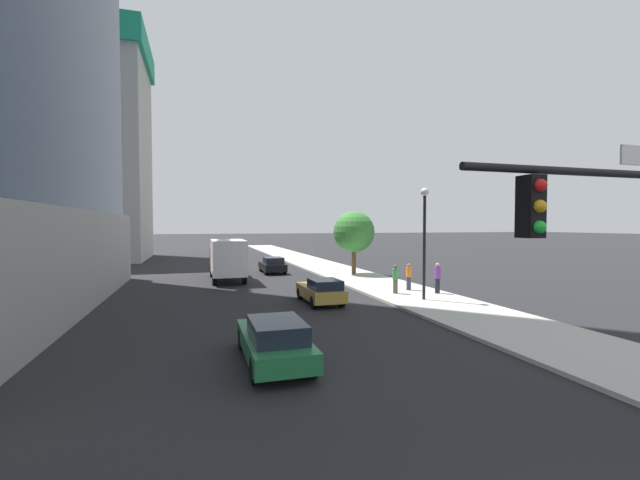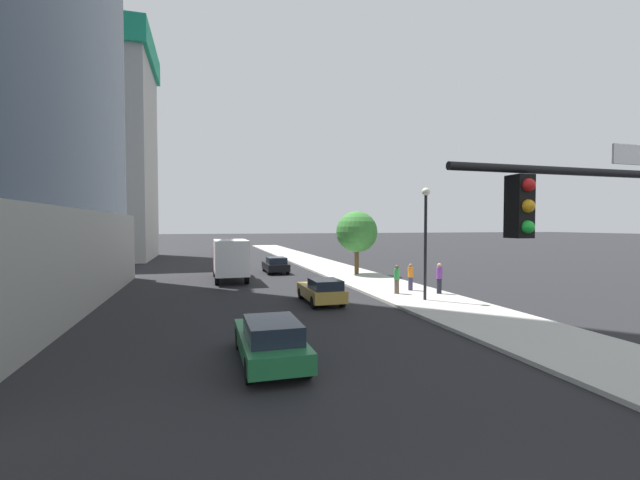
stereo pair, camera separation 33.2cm
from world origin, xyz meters
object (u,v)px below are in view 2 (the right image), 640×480
object	(u,v)px
car_green	(270,340)
pedestrian_green_shirt	(397,279)
street_lamp	(426,227)
pedestrian_orange_shirt	(411,277)
pedestrian_purple_shirt	(439,278)
street_tree	(357,232)
traffic_light_pole	(633,235)
car_black	(276,265)
construction_building	(84,137)
car_gold	(322,291)
box_truck	(230,258)

from	to	relation	value
car_green	pedestrian_green_shirt	world-z (taller)	pedestrian_green_shirt
street_lamp	pedestrian_orange_shirt	bearing A→B (deg)	75.15
pedestrian_purple_shirt	pedestrian_green_shirt	bearing A→B (deg)	164.02
pedestrian_orange_shirt	pedestrian_purple_shirt	distance (m)	1.89
street_lamp	pedestrian_green_shirt	distance (m)	3.85
car_green	street_lamp	bearing A→B (deg)	37.71
street_lamp	pedestrian_purple_shirt	bearing A→B (deg)	40.20
pedestrian_orange_shirt	pedestrian_purple_shirt	bearing A→B (deg)	-57.20
street_tree	pedestrian_purple_shirt	bearing A→B (deg)	-83.43
traffic_light_pole	car_black	size ratio (longest dim) A/B	1.47
car_black	street_lamp	bearing A→B (deg)	-70.95
traffic_light_pole	pedestrian_purple_shirt	world-z (taller)	traffic_light_pole
construction_building	pedestrian_orange_shirt	xyz separation A→B (m)	(25.83, -32.04, -13.69)
car_gold	pedestrian_green_shirt	bearing A→B (deg)	10.97
car_black	box_truck	world-z (taller)	box_truck
street_lamp	car_gold	world-z (taller)	street_lamp
pedestrian_orange_shirt	car_green	bearing A→B (deg)	-134.60
pedestrian_purple_shirt	car_gold	bearing A→B (deg)	-177.96
pedestrian_green_shirt	pedestrian_orange_shirt	bearing A→B (deg)	32.92
box_truck	pedestrian_orange_shirt	distance (m)	13.57
pedestrian_purple_shirt	car_black	bearing A→B (deg)	117.23
car_gold	pedestrian_orange_shirt	size ratio (longest dim) A/B	2.49
car_black	car_gold	xyz separation A→B (m)	(-0.00, -14.44, -0.03)
traffic_light_pole	car_green	xyz separation A→B (m)	(-5.69, 6.52, -3.28)
street_tree	car_gold	xyz separation A→B (m)	(-6.10, -10.65, -2.94)
car_black	car_green	distance (m)	23.52
car_gold	pedestrian_green_shirt	world-z (taller)	pedestrian_green_shirt
construction_building	pedestrian_purple_shirt	bearing A→B (deg)	-51.39
construction_building	street_tree	world-z (taller)	construction_building
pedestrian_orange_shirt	pedestrian_green_shirt	size ratio (longest dim) A/B	0.98
construction_building	street_tree	size ratio (longest dim) A/B	6.60
pedestrian_green_shirt	street_lamp	bearing A→B (deg)	-76.37
traffic_light_pole	pedestrian_orange_shirt	world-z (taller)	traffic_light_pole
street_tree	car_green	bearing A→B (deg)	-117.86
street_tree	car_gold	world-z (taller)	street_tree
street_lamp	car_green	world-z (taller)	street_lamp
construction_building	street_tree	bearing A→B (deg)	-42.16
street_lamp	car_green	xyz separation A→B (m)	(-9.57, -7.40, -3.37)
car_gold	pedestrian_green_shirt	distance (m)	4.99
car_green	pedestrian_green_shirt	size ratio (longest dim) A/B	2.71
traffic_light_pole	box_truck	distance (m)	26.47
street_tree	pedestrian_orange_shirt	distance (m)	9.19
street_lamp	car_green	distance (m)	12.56
traffic_light_pole	street_lamp	size ratio (longest dim) A/B	1.02
pedestrian_green_shirt	pedestrian_purple_shirt	distance (m)	2.50
construction_building	box_truck	distance (m)	30.84
construction_building	traffic_light_pole	distance (m)	54.51
street_lamp	car_green	size ratio (longest dim) A/B	1.32
traffic_light_pole	street_tree	world-z (taller)	traffic_light_pole
box_truck	traffic_light_pole	bearing A→B (deg)	-77.55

